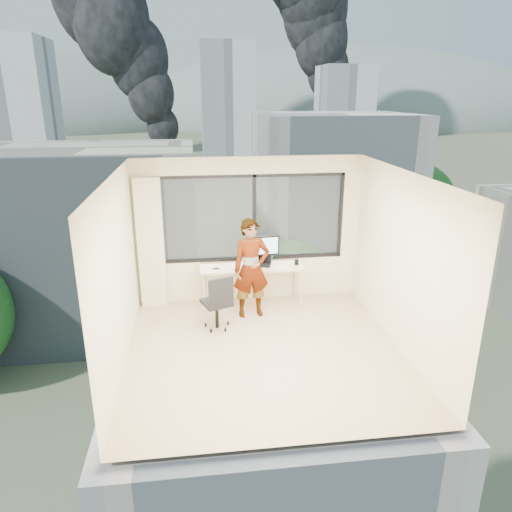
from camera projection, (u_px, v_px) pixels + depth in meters
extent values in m
cube|color=#D7BC8C|center=(265.00, 351.00, 6.97)|extent=(4.00, 4.00, 0.01)
cube|color=white|center=(266.00, 175.00, 6.13)|extent=(4.00, 4.00, 0.01)
cube|color=beige|center=(295.00, 339.00, 4.67)|extent=(4.00, 0.01, 2.60)
cube|color=beige|center=(117.00, 276.00, 6.30)|extent=(0.01, 4.00, 2.60)
cube|color=beige|center=(403.00, 263.00, 6.79)|extent=(0.01, 4.00, 2.60)
cube|color=#F4ECBF|center=(151.00, 244.00, 8.15)|extent=(0.45, 0.14, 2.30)
cube|color=#D1BA8C|center=(251.00, 285.00, 8.40)|extent=(1.80, 0.60, 0.75)
imported|color=#2D2D33|center=(251.00, 268.00, 7.87)|extent=(0.66, 0.47, 1.69)
cube|color=white|center=(251.00, 259.00, 8.52)|extent=(0.36, 0.33, 0.07)
cube|color=black|center=(216.00, 268.00, 8.12)|extent=(0.13, 0.08, 0.01)
cylinder|color=black|center=(297.00, 262.00, 8.32)|extent=(0.09, 0.09, 0.10)
ellipsoid|color=#0D4C52|center=(267.00, 256.00, 8.48)|extent=(0.26, 0.16, 0.19)
cube|color=#515B3D|center=(198.00, 166.00, 124.11)|extent=(400.00, 400.00, 0.04)
cube|color=beige|center=(92.00, 240.00, 36.29)|extent=(16.00, 12.00, 14.00)
cube|color=white|center=(329.00, 199.00, 46.03)|extent=(14.00, 13.00, 16.00)
cube|color=silver|center=(16.00, 114.00, 91.88)|extent=(14.00, 14.00, 28.00)
cube|color=silver|center=(227.00, 106.00, 120.24)|extent=(13.00, 13.00, 30.00)
cube|color=silver|center=(344.00, 111.00, 144.15)|extent=(15.00, 15.00, 26.00)
ellipsoid|color=slate|center=(2.00, 125.00, 297.24)|extent=(288.00, 216.00, 90.00)
ellipsoid|color=slate|center=(341.00, 122.00, 323.97)|extent=(300.00, 220.00, 96.00)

